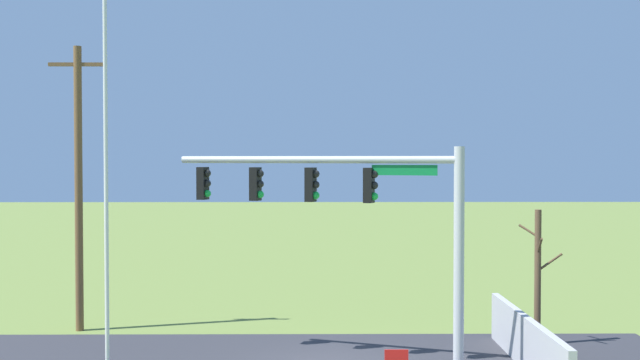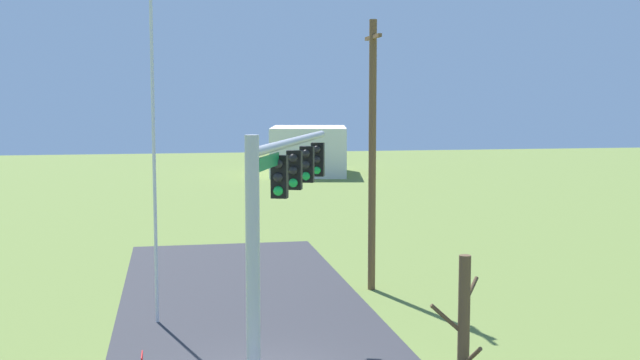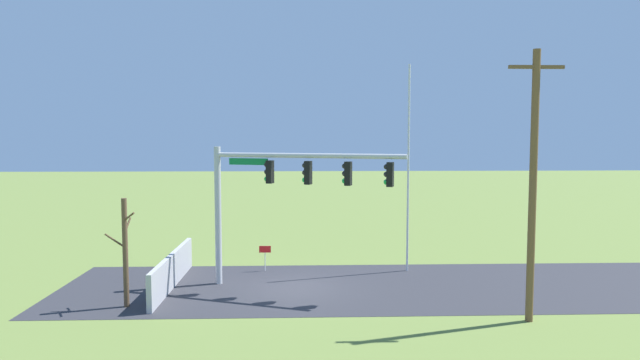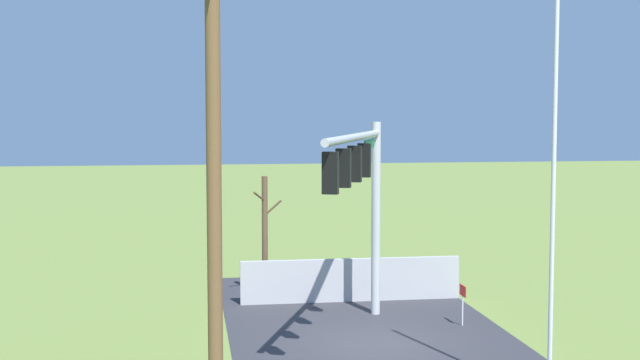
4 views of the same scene
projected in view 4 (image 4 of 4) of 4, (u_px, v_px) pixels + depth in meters
ground_plane at (376, 343)px, 24.36m from camera, size 160.00×160.00×0.00m
sidewalk_corner at (369, 307)px, 28.75m from camera, size 6.00×6.00×0.01m
retaining_fence at (351, 280)px, 29.55m from camera, size 0.20×7.40×1.44m
signal_mast at (362, 181)px, 24.62m from camera, size 7.89×3.05×6.02m
flagpole at (553, 179)px, 19.09m from camera, size 0.10×0.10×9.84m
utility_pole at (214, 199)px, 15.17m from camera, size 1.90×0.26×9.40m
bare_tree at (265, 235)px, 30.10m from camera, size 1.27×1.02×4.15m
open_sign at (463, 296)px, 26.17m from camera, size 0.56×0.04×1.22m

